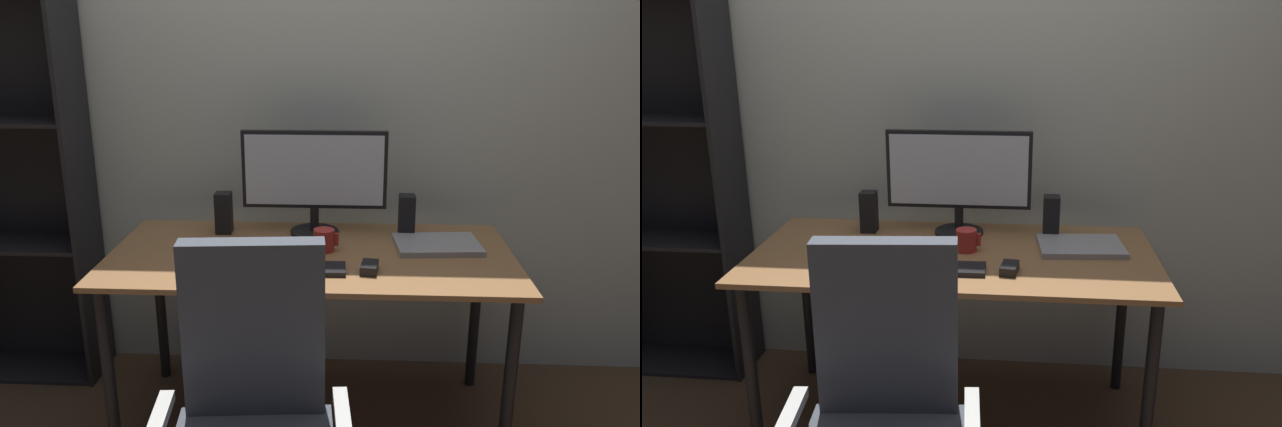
{
  "view_description": "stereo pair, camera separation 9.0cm",
  "coord_description": "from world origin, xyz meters",
  "views": [
    {
      "loc": [
        0.15,
        -2.18,
        1.57
      ],
      "look_at": [
        0.03,
        -0.01,
        0.9
      ],
      "focal_mm": 34.59,
      "sensor_mm": 36.0,
      "label": 1
    },
    {
      "loc": [
        0.24,
        -2.17,
        1.57
      ],
      "look_at": [
        0.03,
        -0.01,
        0.9
      ],
      "focal_mm": 34.59,
      "sensor_mm": 36.0,
      "label": 2
    }
  ],
  "objects": [
    {
      "name": "ground_plane",
      "position": [
        0.0,
        0.0,
        0.0
      ],
      "size": [
        12.0,
        12.0,
        0.0
      ],
      "primitive_type": "plane",
      "color": "#4C3826"
    },
    {
      "name": "back_wall",
      "position": [
        0.0,
        0.54,
        1.3
      ],
      "size": [
        6.4,
        0.1,
        2.6
      ],
      "primitive_type": "cube",
      "color": "beige",
      "rests_on": "ground"
    },
    {
      "name": "desk",
      "position": [
        0.0,
        0.0,
        0.66
      ],
      "size": [
        1.52,
        0.73,
        0.74
      ],
      "color": "olive",
      "rests_on": "ground"
    },
    {
      "name": "monitor",
      "position": [
        0.0,
        0.22,
        0.99
      ],
      "size": [
        0.58,
        0.2,
        0.43
      ],
      "color": "black",
      "rests_on": "desk"
    },
    {
      "name": "keyboard",
      "position": [
        -0.01,
        -0.18,
        0.75
      ],
      "size": [
        0.29,
        0.12,
        0.02
      ],
      "primitive_type": "cube",
      "rotation": [
        0.0,
        0.0,
        0.02
      ],
      "color": "black",
      "rests_on": "desk"
    },
    {
      "name": "mouse",
      "position": [
        0.22,
        -0.18,
        0.76
      ],
      "size": [
        0.07,
        0.1,
        0.03
      ],
      "primitive_type": "cube",
      "rotation": [
        0.0,
        0.0,
        -0.15
      ],
      "color": "black",
      "rests_on": "desk"
    },
    {
      "name": "coffee_mug",
      "position": [
        0.05,
        0.02,
        0.78
      ],
      "size": [
        0.1,
        0.08,
        0.09
      ],
      "color": "#B72D28",
      "rests_on": "desk"
    },
    {
      "name": "laptop",
      "position": [
        0.48,
        0.08,
        0.75
      ],
      "size": [
        0.34,
        0.25,
        0.02
      ],
      "primitive_type": "cube",
      "rotation": [
        0.0,
        0.0,
        0.08
      ],
      "color": "#99999E",
      "rests_on": "desk"
    },
    {
      "name": "speaker_left",
      "position": [
        -0.37,
        0.22,
        0.82
      ],
      "size": [
        0.06,
        0.07,
        0.17
      ],
      "primitive_type": "cube",
      "color": "black",
      "rests_on": "desk"
    },
    {
      "name": "speaker_right",
      "position": [
        0.37,
        0.22,
        0.82
      ],
      "size": [
        0.06,
        0.07,
        0.17
      ],
      "primitive_type": "cube",
      "color": "black",
      "rests_on": "desk"
    },
    {
      "name": "bookshelf",
      "position": [
        -1.35,
        0.37,
        0.9
      ],
      "size": [
        0.68,
        0.28,
        1.81
      ],
      "color": "black",
      "rests_on": "ground"
    }
  ]
}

